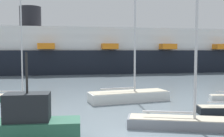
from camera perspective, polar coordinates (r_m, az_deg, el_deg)
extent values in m
cube|color=white|center=(24.12, 3.64, -6.05)|extent=(7.54, 3.52, 0.87)
cube|color=beige|center=(24.05, 3.64, -4.98)|extent=(7.22, 3.29, 0.04)
cylinder|color=silver|center=(24.01, 4.98, 6.48)|extent=(0.17, 0.17, 9.63)
cylinder|color=silver|center=(23.61, 1.28, -4.33)|extent=(3.23, 0.77, 0.14)
cube|color=gray|center=(16.56, 15.50, -11.34)|extent=(6.94, 3.34, 0.59)
cube|color=beige|center=(16.48, 15.52, -10.29)|extent=(6.65, 3.15, 0.04)
cylinder|color=silver|center=(16.21, 17.88, 11.48)|extent=(0.16, 0.16, 12.42)
cylinder|color=silver|center=(16.31, 12.07, -9.19)|extent=(2.97, 0.98, 0.13)
cylinder|color=silver|center=(20.88, 22.73, -6.70)|extent=(2.19, 0.42, 0.09)
cube|color=#2D6B51|center=(25.83, -19.62, -6.01)|extent=(5.52, 2.31, 0.50)
cube|color=beige|center=(25.79, -19.64, -5.42)|extent=(5.29, 2.16, 0.04)
cylinder|color=silver|center=(25.31, -18.98, 5.01)|extent=(0.13, 0.13, 9.36)
cylinder|color=silver|center=(26.03, -21.25, -4.64)|extent=(2.39, 0.51, 0.10)
cube|color=#2D6B51|center=(14.50, -18.89, -12.68)|extent=(5.91, 1.77, 1.05)
cube|color=#1E2328|center=(14.15, -17.82, -7.93)|extent=(2.24, 1.31, 1.42)
cylinder|color=#262626|center=(13.90, -17.97, -0.89)|extent=(0.12, 0.12, 2.06)
cube|color=black|center=(56.42, -1.61, 1.61)|extent=(84.41, 15.84, 4.62)
cube|color=white|center=(56.38, -1.62, 4.72)|extent=(77.63, 14.10, 1.51)
cube|color=white|center=(56.42, -1.62, 6.26)|extent=(72.97, 13.25, 1.51)
cube|color=white|center=(56.50, -1.62, 7.79)|extent=(68.31, 12.41, 1.51)
cube|color=orange|center=(49.63, -14.03, 4.71)|extent=(3.13, 2.49, 1.06)
cube|color=orange|center=(50.36, -0.51, 4.81)|extent=(3.13, 2.49, 1.06)
cube|color=orange|center=(53.71, 11.97, 4.68)|extent=(3.13, 2.49, 1.06)
cube|color=orange|center=(59.24, 22.54, 4.39)|extent=(3.13, 2.49, 1.06)
cylinder|color=black|center=(56.39, -17.24, 10.53)|extent=(4.23, 4.23, 4.20)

